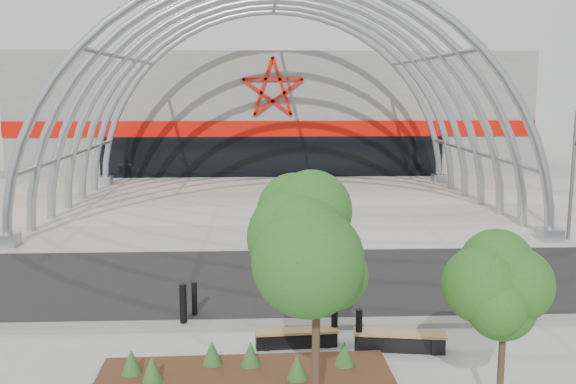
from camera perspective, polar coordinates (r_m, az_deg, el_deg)
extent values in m
plane|color=#979792|center=(16.04, 0.64, -11.55)|extent=(140.00, 140.00, 0.00)
cube|color=black|center=(19.35, 0.07, -7.83)|extent=(140.00, 7.00, 0.02)
cube|color=#A19C92|center=(31.01, -0.94, -1.28)|extent=(60.00, 17.00, 0.04)
cube|color=slate|center=(15.79, 0.69, -11.66)|extent=(60.00, 0.50, 0.12)
cube|color=slate|center=(48.51, -1.55, 7.27)|extent=(34.00, 15.00, 8.00)
cube|color=black|center=(41.26, -1.35, 3.16)|extent=(22.00, 0.25, 2.60)
cube|color=#C50C03|center=(41.11, -1.36, 5.65)|extent=(34.00, 0.30, 1.00)
torus|color=#969BA0|center=(23.68, -0.43, -4.65)|extent=(20.36, 0.36, 20.36)
torus|color=#969BA0|center=(26.11, -0.63, -3.33)|extent=(20.36, 0.36, 20.36)
torus|color=#969BA0|center=(28.56, -0.80, -2.24)|extent=(20.36, 0.36, 20.36)
torus|color=#969BA0|center=(31.01, -0.94, -1.32)|extent=(20.36, 0.36, 20.36)
torus|color=#969BA0|center=(33.47, -1.06, -0.53)|extent=(20.36, 0.36, 20.36)
torus|color=#969BA0|center=(35.94, -1.16, 0.15)|extent=(20.36, 0.36, 20.36)
torus|color=#969BA0|center=(38.40, -1.25, 0.74)|extent=(20.36, 0.36, 20.36)
cylinder|color=#969BA0|center=(32.38, 16.43, 3.38)|extent=(0.20, 15.00, 0.20)
cylinder|color=#969BA0|center=(31.51, 12.27, 11.56)|extent=(0.20, 15.00, 0.20)
cylinder|color=#969BA0|center=(31.13, -14.37, 11.52)|extent=(0.20, 15.00, 0.20)
cylinder|color=#969BA0|center=(31.87, -18.61, 3.19)|extent=(0.20, 15.00, 0.20)
cube|color=#969BA0|center=(25.32, -23.73, -3.95)|extent=(0.80, 0.80, 0.50)
cube|color=#969BA0|center=(39.44, -15.94, 0.98)|extent=(0.80, 0.80, 0.50)
cube|color=#969BA0|center=(25.98, 22.24, -3.54)|extent=(0.80, 0.80, 0.50)
cube|color=#969BA0|center=(39.86, 13.28, 1.17)|extent=(0.80, 0.80, 0.50)
cube|color=#391F13|center=(13.27, -3.82, -15.93)|extent=(5.86, 1.93, 0.11)
cone|color=#305A27|center=(13.06, -11.99, -15.06)|extent=(0.40, 0.40, 0.50)
cone|color=#305A27|center=(13.45, -3.35, -14.13)|extent=(0.40, 0.40, 0.50)
cone|color=#305A27|center=(12.87, 0.82, -15.23)|extent=(0.40, 0.40, 0.50)
cone|color=#305A27|center=(13.57, -6.76, -13.96)|extent=(0.40, 0.40, 0.50)
cone|color=#305A27|center=(13.49, 5.01, -14.07)|extent=(0.40, 0.40, 0.50)
cone|color=#305A27|center=(13.44, -13.74, -14.42)|extent=(0.40, 0.40, 0.50)
cylinder|color=slate|center=(25.99, 23.95, 1.22)|extent=(0.14, 0.14, 4.84)
imported|color=black|center=(25.88, 24.11, 3.55)|extent=(0.36, 0.67, 0.14)
cylinder|color=#2E2215|center=(11.03, 2.48, -15.59)|extent=(0.13, 0.13, 2.13)
ellipsoid|color=#184E16|center=(10.36, 2.55, -5.80)|extent=(1.83, 1.83, 2.33)
cylinder|color=#2D2213|center=(11.70, 18.34, -15.67)|extent=(0.11, 0.11, 1.72)
ellipsoid|color=#1D4C12|center=(11.14, 18.75, -8.33)|extent=(1.42, 1.42, 1.88)
cube|color=black|center=(14.64, 0.74, -13.01)|extent=(1.83, 0.47, 0.31)
cube|color=black|center=(14.56, -1.98, -13.02)|extent=(0.14, 0.40, 0.36)
cube|color=black|center=(14.72, 3.42, -12.77)|extent=(0.14, 0.40, 0.36)
cube|color=brown|center=(14.56, 0.74, -12.25)|extent=(1.87, 0.54, 0.05)
cube|color=black|center=(14.64, 9.86, -13.09)|extent=(1.98, 0.66, 0.33)
cube|color=black|center=(14.60, 6.92, -12.96)|extent=(0.18, 0.44, 0.39)
cube|color=black|center=(14.70, 12.78, -12.97)|extent=(0.18, 0.44, 0.39)
cube|color=olive|center=(14.56, 9.88, -12.27)|extent=(2.04, 0.73, 0.06)
cylinder|color=black|center=(15.78, -9.30, -9.97)|extent=(0.17, 0.17, 1.07)
cylinder|color=black|center=(16.54, -8.32, -9.40)|extent=(0.14, 0.14, 0.87)
cylinder|color=black|center=(14.75, 4.15, -11.55)|extent=(0.15, 0.15, 0.93)
cylinder|color=black|center=(14.45, 6.32, -12.07)|extent=(0.15, 0.15, 0.91)
cylinder|color=black|center=(17.15, 19.14, -8.97)|extent=(0.15, 0.15, 0.97)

